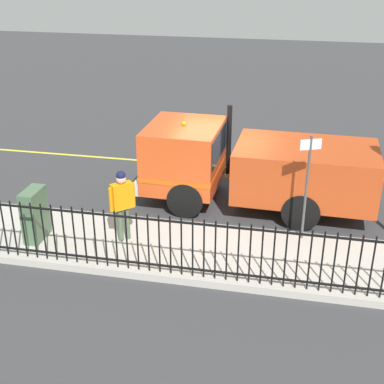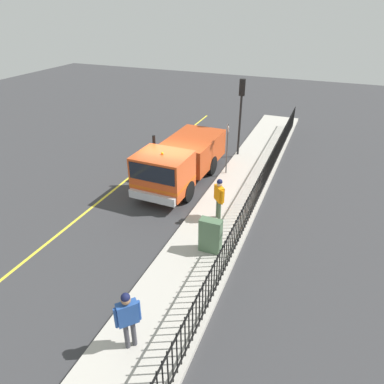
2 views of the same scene
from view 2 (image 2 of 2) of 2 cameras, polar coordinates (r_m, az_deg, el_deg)
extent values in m
plane|color=#38383A|center=(16.48, -3.21, 0.62)|extent=(57.61, 57.61, 0.00)
cube|color=#B7B2A8|center=(15.55, 6.72, -1.05)|extent=(2.52, 26.19, 0.17)
cube|color=yellow|center=(17.59, -10.65, 2.08)|extent=(0.12, 23.57, 0.01)
cube|color=#D84C1E|center=(15.00, -4.79, 3.22)|extent=(2.32, 1.99, 1.69)
cube|color=black|center=(14.84, -4.85, 4.51)|extent=(2.14, 2.03, 0.74)
cube|color=#B8411A|center=(17.75, 0.16, 6.95)|extent=(2.37, 3.68, 1.35)
cube|color=silver|center=(14.52, -6.60, -0.90)|extent=(2.16, 0.26, 0.36)
cube|color=#DB5914|center=(15.16, -4.74, 1.96)|extent=(2.35, 2.01, 0.12)
cylinder|color=black|center=(15.21, -0.77, 0.14)|extent=(0.33, 0.97, 0.96)
cylinder|color=black|center=(16.06, -7.40, 1.54)|extent=(0.33, 0.97, 0.96)
cylinder|color=black|center=(17.67, 3.19, 4.42)|extent=(0.33, 0.97, 0.96)
cylinder|color=black|center=(18.41, -2.75, 5.47)|extent=(0.33, 0.97, 0.96)
sphere|color=orange|center=(14.63, -4.94, 6.37)|extent=(0.12, 0.12, 0.12)
cylinder|color=black|center=(16.22, -6.15, 5.86)|extent=(0.14, 0.14, 2.02)
cube|color=orange|center=(13.38, 4.50, -0.24)|extent=(0.50, 0.51, 0.62)
sphere|color=beige|center=(13.18, 4.57, 1.37)|extent=(0.23, 0.23, 0.23)
sphere|color=#14193F|center=(13.14, 4.58, 1.68)|extent=(0.22, 0.22, 0.22)
cylinder|color=#4C6047|center=(13.68, 4.54, -3.05)|extent=(0.12, 0.12, 0.83)
cylinder|color=#4C6047|center=(13.81, 4.23, -2.69)|extent=(0.12, 0.12, 0.83)
cylinder|color=orange|center=(13.18, 5.00, -0.91)|extent=(0.09, 0.09, 0.59)
cylinder|color=orange|center=(13.61, 4.01, 0.18)|extent=(0.09, 0.09, 0.59)
cube|color=#264C99|center=(8.83, -10.60, -19.04)|extent=(0.51, 0.52, 0.63)
sphere|color=#997051|center=(8.52, -10.87, -17.09)|extent=(0.23, 0.23, 0.23)
sphere|color=#14193F|center=(8.46, -10.92, -16.71)|extent=(0.22, 0.22, 0.22)
cylinder|color=#3F3F47|center=(9.38, -10.73, -22.19)|extent=(0.13, 0.13, 0.84)
cylinder|color=#3F3F47|center=(9.40, -9.60, -21.90)|extent=(0.13, 0.13, 0.84)
cylinder|color=#264C99|center=(8.83, -12.44, -19.63)|extent=(0.09, 0.09, 0.60)
cylinder|color=#264C99|center=(8.89, -8.74, -18.70)|extent=(0.09, 0.09, 0.60)
cylinder|color=black|center=(8.27, -4.80, -28.75)|extent=(0.04, 0.04, 1.36)
cylinder|color=black|center=(8.38, -3.99, -27.50)|extent=(0.04, 0.04, 1.36)
cylinder|color=black|center=(8.50, -3.23, -26.29)|extent=(0.04, 0.04, 1.36)
cylinder|color=black|center=(8.62, -2.50, -25.10)|extent=(0.04, 0.04, 1.36)
cylinder|color=black|center=(8.75, -1.81, -23.94)|extent=(0.04, 0.04, 1.36)
cylinder|color=black|center=(8.88, -1.14, -22.82)|extent=(0.04, 0.04, 1.36)
cylinder|color=black|center=(9.01, -0.51, -21.72)|extent=(0.04, 0.04, 1.36)
cylinder|color=black|center=(9.16, 0.09, -20.66)|extent=(0.04, 0.04, 1.36)
cylinder|color=black|center=(9.30, 0.67, -19.62)|extent=(0.04, 0.04, 1.36)
cylinder|color=black|center=(9.45, 1.22, -18.62)|extent=(0.04, 0.04, 1.36)
cylinder|color=black|center=(9.60, 1.75, -17.65)|extent=(0.04, 0.04, 1.36)
cylinder|color=black|center=(9.75, 2.26, -16.70)|extent=(0.04, 0.04, 1.36)
cylinder|color=black|center=(9.91, 2.75, -15.79)|extent=(0.04, 0.04, 1.36)
cylinder|color=black|center=(10.07, 3.21, -14.90)|extent=(0.04, 0.04, 1.36)
cylinder|color=black|center=(10.24, 3.66, -14.04)|extent=(0.04, 0.04, 1.36)
cylinder|color=black|center=(10.40, 4.09, -13.21)|extent=(0.04, 0.04, 1.36)
cylinder|color=black|center=(10.57, 4.51, -12.40)|extent=(0.04, 0.04, 1.36)
cylinder|color=black|center=(10.74, 4.91, -11.61)|extent=(0.04, 0.04, 1.36)
cylinder|color=black|center=(10.92, 5.29, -10.86)|extent=(0.04, 0.04, 1.36)
cylinder|color=black|center=(11.10, 5.66, -10.12)|extent=(0.04, 0.04, 1.36)
cylinder|color=black|center=(11.27, 6.02, -9.41)|extent=(0.04, 0.04, 1.36)
cylinder|color=black|center=(11.46, 6.36, -8.72)|extent=(0.04, 0.04, 1.36)
cylinder|color=black|center=(11.64, 6.69, -8.05)|extent=(0.04, 0.04, 1.36)
cylinder|color=black|center=(11.82, 7.01, -7.40)|extent=(0.04, 0.04, 1.36)
cylinder|color=black|center=(12.01, 7.32, -6.77)|extent=(0.04, 0.04, 1.36)
cylinder|color=black|center=(12.20, 7.62, -6.16)|extent=(0.04, 0.04, 1.36)
cylinder|color=black|center=(12.39, 7.91, -5.57)|extent=(0.04, 0.04, 1.36)
cylinder|color=black|center=(12.58, 8.19, -5.00)|extent=(0.04, 0.04, 1.36)
cylinder|color=black|center=(12.77, 8.47, -4.44)|extent=(0.04, 0.04, 1.36)
cylinder|color=black|center=(12.97, 8.73, -3.90)|extent=(0.04, 0.04, 1.36)
cylinder|color=black|center=(13.16, 8.98, -3.38)|extent=(0.04, 0.04, 1.36)
cylinder|color=black|center=(13.36, 9.23, -2.87)|extent=(0.04, 0.04, 1.36)
cylinder|color=black|center=(13.56, 9.47, -2.38)|extent=(0.04, 0.04, 1.36)
cylinder|color=black|center=(13.76, 9.70, -1.90)|extent=(0.04, 0.04, 1.36)
cylinder|color=black|center=(13.96, 9.93, -1.44)|extent=(0.04, 0.04, 1.36)
cylinder|color=black|center=(14.16, 10.15, -0.98)|extent=(0.04, 0.04, 1.36)
cylinder|color=black|center=(14.37, 10.36, -0.54)|extent=(0.04, 0.04, 1.36)
cylinder|color=black|center=(14.57, 10.57, -0.12)|extent=(0.04, 0.04, 1.36)
cylinder|color=black|center=(14.78, 10.77, 0.30)|extent=(0.04, 0.04, 1.36)
cylinder|color=black|center=(14.98, 10.96, 0.70)|extent=(0.04, 0.04, 1.36)
cylinder|color=black|center=(15.19, 11.16, 1.09)|extent=(0.04, 0.04, 1.36)
cylinder|color=black|center=(15.40, 11.34, 1.48)|extent=(0.04, 0.04, 1.36)
cylinder|color=black|center=(15.61, 11.52, 1.85)|extent=(0.04, 0.04, 1.36)
cylinder|color=black|center=(15.82, 11.70, 2.21)|extent=(0.04, 0.04, 1.36)
cylinder|color=black|center=(16.03, 11.87, 2.56)|extent=(0.04, 0.04, 1.36)
cylinder|color=black|center=(16.24, 12.04, 2.91)|extent=(0.04, 0.04, 1.36)
cylinder|color=black|center=(16.45, 12.20, 3.24)|extent=(0.04, 0.04, 1.36)
cylinder|color=black|center=(16.66, 12.36, 3.57)|extent=(0.04, 0.04, 1.36)
cylinder|color=black|center=(16.87, 12.51, 3.89)|extent=(0.04, 0.04, 1.36)
cylinder|color=black|center=(17.09, 12.66, 4.20)|extent=(0.04, 0.04, 1.36)
cylinder|color=black|center=(17.30, 12.81, 4.50)|extent=(0.04, 0.04, 1.36)
cylinder|color=black|center=(17.52, 12.95, 4.79)|extent=(0.04, 0.04, 1.36)
cylinder|color=black|center=(17.73, 13.09, 5.08)|extent=(0.04, 0.04, 1.36)
cylinder|color=black|center=(17.95, 13.23, 5.36)|extent=(0.04, 0.04, 1.36)
cylinder|color=black|center=(18.16, 13.37, 5.64)|extent=(0.04, 0.04, 1.36)
cylinder|color=black|center=(18.38, 13.50, 5.90)|extent=(0.04, 0.04, 1.36)
cylinder|color=black|center=(18.60, 13.63, 6.16)|extent=(0.04, 0.04, 1.36)
cylinder|color=black|center=(18.82, 13.75, 6.42)|extent=(0.04, 0.04, 1.36)
cylinder|color=black|center=(19.03, 13.87, 6.67)|extent=(0.04, 0.04, 1.36)
cylinder|color=black|center=(19.25, 13.99, 6.91)|extent=(0.04, 0.04, 1.36)
cylinder|color=black|center=(19.47, 14.11, 7.15)|extent=(0.04, 0.04, 1.36)
cylinder|color=black|center=(19.69, 14.23, 7.38)|extent=(0.04, 0.04, 1.36)
cylinder|color=black|center=(19.91, 14.34, 7.61)|extent=(0.04, 0.04, 1.36)
cylinder|color=black|center=(20.13, 14.45, 7.83)|extent=(0.04, 0.04, 1.36)
cylinder|color=black|center=(20.35, 14.56, 8.05)|extent=(0.04, 0.04, 1.36)
cylinder|color=black|center=(20.57, 14.66, 8.26)|extent=(0.04, 0.04, 1.36)
cylinder|color=black|center=(20.80, 14.77, 8.47)|extent=(0.04, 0.04, 1.36)
cylinder|color=black|center=(21.02, 14.87, 8.68)|extent=(0.04, 0.04, 1.36)
cylinder|color=black|center=(21.24, 14.97, 8.88)|extent=(0.04, 0.04, 1.36)
cylinder|color=black|center=(21.46, 15.06, 9.07)|extent=(0.04, 0.04, 1.36)
cylinder|color=black|center=(21.68, 15.16, 9.26)|extent=(0.04, 0.04, 1.36)
cylinder|color=black|center=(21.91, 15.25, 9.45)|extent=(0.04, 0.04, 1.36)
cylinder|color=black|center=(22.13, 15.34, 9.63)|extent=(0.04, 0.04, 1.36)
cylinder|color=black|center=(22.35, 15.43, 9.81)|extent=(0.04, 0.04, 1.36)
cylinder|color=black|center=(22.58, 15.52, 9.99)|extent=(0.04, 0.04, 1.36)
cylinder|color=black|center=(22.80, 15.61, 10.16)|extent=(0.04, 0.04, 1.36)
cylinder|color=black|center=(23.03, 15.70, 10.33)|extent=(0.04, 0.04, 1.36)
cylinder|color=black|center=(23.25, 15.78, 10.50)|extent=(0.04, 0.04, 1.36)
cylinder|color=black|center=(23.48, 15.86, 10.66)|extent=(0.04, 0.04, 1.36)
cylinder|color=black|center=(23.70, 15.94, 10.82)|extent=(0.04, 0.04, 1.36)
cylinder|color=black|center=(23.93, 16.02, 10.98)|extent=(0.04, 0.04, 1.36)
cylinder|color=black|center=(24.15, 16.10, 11.13)|extent=(0.04, 0.04, 1.36)
cylinder|color=black|center=(24.38, 16.18, 11.28)|extent=(0.04, 0.04, 1.36)
cylinder|color=black|center=(24.60, 16.25, 11.43)|extent=(0.04, 0.04, 1.36)
cylinder|color=black|center=(24.83, 16.32, 11.58)|extent=(0.04, 0.04, 1.36)
cylinder|color=black|center=(25.06, 16.40, 11.72)|extent=(0.04, 0.04, 1.36)
cylinder|color=black|center=(25.28, 16.47, 11.86)|extent=(0.04, 0.04, 1.36)
cube|color=black|center=(14.72, 11.17, 2.66)|extent=(0.04, 22.26, 0.04)
cube|color=black|center=(15.23, 10.79, -1.01)|extent=(0.04, 22.26, 0.04)
cylinder|color=black|center=(19.27, 7.94, 11.92)|extent=(0.12, 0.12, 4.15)
cube|color=black|center=(18.85, 8.29, 16.71)|extent=(0.33, 0.25, 0.85)
sphere|color=red|center=(18.80, 8.35, 17.47)|extent=(0.16, 0.16, 0.16)
sphere|color=yellow|center=(18.85, 8.29, 16.71)|extent=(0.16, 0.16, 0.16)
sphere|color=green|center=(18.91, 8.23, 15.95)|extent=(0.16, 0.16, 0.16)
cube|color=#4C6B4C|center=(11.91, 3.05, -7.18)|extent=(0.75, 0.36, 1.26)
cone|color=orange|center=(17.14, -8.58, 2.91)|extent=(0.52, 0.52, 0.75)
cylinder|color=#4C4C4C|center=(17.13, 5.81, 7.02)|extent=(0.06, 0.06, 2.56)
cube|color=white|center=(16.76, 5.99, 10.44)|extent=(0.22, 0.47, 0.24)
camera|label=1|loc=(16.60, 49.14, 15.02)|focal=49.63mm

